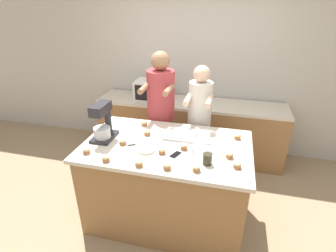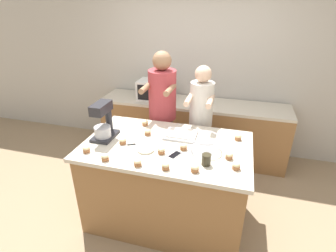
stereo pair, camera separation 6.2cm
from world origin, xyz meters
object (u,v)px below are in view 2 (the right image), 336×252
Objects in this scene: cupcake_4 at (162,150)px; stand_mixer at (103,123)px; mixing_bowl at (204,143)px; cupcake_12 at (145,123)px; cupcake_9 at (105,157)px; knife at (137,144)px; cupcake_1 at (138,162)px; cupcake_0 at (86,149)px; baking_tray at (181,134)px; cell_phone at (175,155)px; cupcake_10 at (184,147)px; cupcake_3 at (166,166)px; cupcake_5 at (123,141)px; microwave_oven at (155,90)px; cupcake_7 at (148,132)px; small_plate at (146,150)px; cupcake_8 at (229,156)px; cupcake_6 at (236,166)px; drinking_glass at (206,160)px; cupcake_2 at (238,137)px; person_left at (162,117)px; person_right at (200,125)px; cupcake_11 at (195,168)px.

stand_mixer is at bearing 167.55° from cupcake_4.
cupcake_12 is (-0.73, 0.36, -0.04)m from mixing_bowl.
mixing_bowl is 0.93m from cupcake_9.
knife is 0.38m from cupcake_1.
baking_tray is at bearing 35.37° from cupcake_0.
cupcake_10 is (0.05, 0.13, 0.03)m from cell_phone.
cupcake_4 reaches higher than knife.
cupcake_3 is 1.00× the size of cupcake_5.
cupcake_1 and cupcake_10 have the same top height.
microwave_oven is 7.49× the size of cupcake_7.
knife is 2.95× the size of cupcake_0.
small_plate is at bearing -162.69° from mixing_bowl.
cupcake_0 is 1.34m from cupcake_8.
small_plate is 2.43× the size of cupcake_4.
baking_tray is 0.75m from cupcake_6.
knife is at bearing 112.98° from cupcake_1.
cupcake_0 is at bearing 175.39° from cupcake_3.
stand_mixer is 1.30m from cupcake_8.
cell_phone is (0.80, -0.15, -0.16)m from stand_mixer.
baking_tray is 0.40m from cupcake_4.
cupcake_7 is (-0.68, 0.40, -0.02)m from drinking_glass.
cupcake_4 is (0.17, -0.01, 0.02)m from small_plate.
mixing_bowl is 1.45× the size of knife.
microwave_oven reaches higher than cupcake_9.
stand_mixer is at bearing 176.91° from cupcake_8.
cupcake_6 is 1.16m from cupcake_9.
stand_mixer reaches higher than cupcake_6.
cupcake_2 is at bearing 34.34° from cupcake_10.
cell_phone is 2.33× the size of cupcake_9.
person_left is 1.09× the size of person_right.
cupcake_8 is at bearing -64.29° from person_right.
microwave_oven is 7.49× the size of cupcake_3.
small_plate is (0.50, -0.14, -0.16)m from stand_mixer.
cupcake_0 is at bearing -115.52° from cupcake_12.
cupcake_3 is at bearing -88.85° from baking_tray.
cupcake_6 reaches higher than baking_tray.
cupcake_2 is at bearing 34.46° from cupcake_4.
mixing_bowl is 0.40m from cupcake_6.
drinking_glass reaches higher than cupcake_12.
cupcake_11 is at bearing -22.33° from small_plate.
drinking_glass is at bearing -78.09° from person_right.
cupcake_2 is at bearing 24.75° from cupcake_0.
cupcake_4 is 0.41m from cupcake_7.
cupcake_5 is at bearing -168.63° from knife.
knife is at bearing -80.86° from cupcake_12.
drinking_glass is 0.62× the size of small_plate.
cupcake_6 is at bearing 21.57° from cupcake_11.
small_plate is at bearing 175.92° from cupcake_4.
cupcake_10 is (0.47, 0.03, 0.03)m from knife.
cupcake_9 is (-0.31, 0.00, 0.00)m from cupcake_1.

